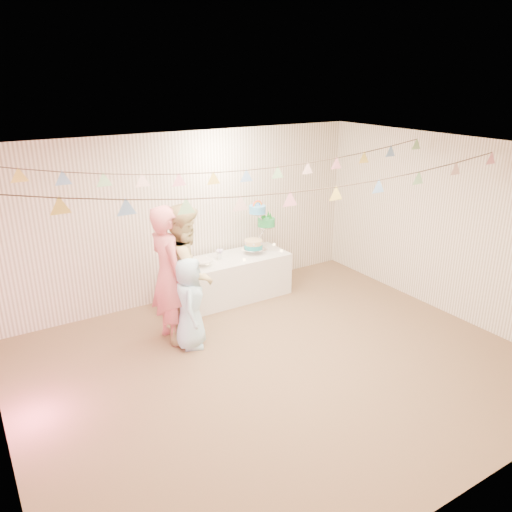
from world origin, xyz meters
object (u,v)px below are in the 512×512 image
person_adult_b (186,272)px  person_child (190,303)px  table (232,278)px  person_adult_a (168,275)px  cake_stand (260,223)px

person_adult_b → person_child: (-0.11, -0.30, -0.31)m
table → person_adult_b: size_ratio=0.99×
person_adult_a → person_adult_b: (0.25, -0.01, -0.01)m
cake_stand → person_adult_b: person_adult_b is taller
cake_stand → person_child: bearing=-148.3°
table → person_child: bearing=-139.3°
cake_stand → person_adult_a: bearing=-157.7°
cake_stand → person_adult_b: (-1.64, -0.78, -0.22)m
table → person_adult_b: (-1.09, -0.73, 0.58)m
table → cake_stand: size_ratio=2.30×
person_adult_b → person_child: size_ratio=1.50×
table → person_child: size_ratio=1.48×
table → cake_stand: cake_stand is taller
person_adult_b → person_adult_a: bearing=116.4°
person_child → table: bearing=-24.6°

